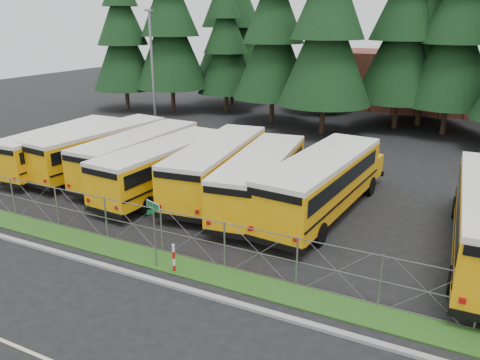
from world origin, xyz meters
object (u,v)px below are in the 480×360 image
at_px(bus_0, 66,149).
at_px(striped_bollard, 174,258).
at_px(bus_6, 324,185).
at_px(light_standard, 153,70).
at_px(bus_4, 220,168).
at_px(street_sign, 154,221).
at_px(bus_3, 168,168).
at_px(bus_1, 106,149).
at_px(bus_5, 263,179).
at_px(bus_2, 143,156).

height_order(bus_0, striped_bollard, bus_0).
distance_m(bus_6, light_standard, 20.33).
bearing_deg(bus_0, light_standard, 88.74).
xyz_separation_m(bus_0, bus_4, (11.17, 0.56, 0.10)).
relative_size(bus_4, street_sign, 4.06).
bearing_deg(bus_3, light_standard, 133.11).
xyz_separation_m(bus_1, light_standard, (-2.76, 9.19, 4.03)).
bearing_deg(bus_4, bus_0, 176.25).
height_order(bus_4, bus_6, bus_6).
xyz_separation_m(bus_4, bus_6, (6.14, -0.35, 0.06)).
distance_m(bus_0, bus_3, 8.47).
relative_size(bus_5, bus_6, 0.93).
bearing_deg(striped_bollard, bus_6, 67.04).
bearing_deg(bus_3, bus_4, 27.31).
bearing_deg(bus_3, street_sign, -54.71).
bearing_deg(striped_bollard, bus_2, 132.84).
relative_size(bus_0, bus_4, 0.94).
height_order(bus_0, bus_1, bus_1).
bearing_deg(bus_6, bus_4, -177.74).
bearing_deg(bus_5, bus_4, 159.50).
xyz_separation_m(bus_0, light_standard, (-0.09, 9.96, 4.10)).
relative_size(bus_2, bus_3, 1.00).
distance_m(bus_2, bus_3, 2.96).
bearing_deg(bus_0, bus_4, 1.13).
bearing_deg(bus_0, striped_bollard, -32.08).
xyz_separation_m(bus_4, bus_5, (2.94, -0.70, -0.04)).
bearing_deg(bus_3, bus_0, -179.89).
bearing_deg(bus_2, bus_3, -22.98).
xyz_separation_m(street_sign, light_standard, (-13.04, 18.02, 3.47)).
height_order(bus_3, bus_4, bus_4).
height_order(bus_2, street_sign, bus_2).
height_order(bus_0, bus_6, bus_6).
distance_m(bus_5, bus_6, 3.23).
bearing_deg(bus_6, bus_1, -176.64).
bearing_deg(bus_3, bus_1, 170.85).
height_order(bus_1, bus_2, bus_1).
xyz_separation_m(bus_5, street_sign, (-1.15, -7.92, 0.58)).
height_order(bus_4, light_standard, light_standard).
relative_size(street_sign, light_standard, 0.28).
xyz_separation_m(bus_3, light_standard, (-8.54, 10.56, 4.06)).
height_order(bus_2, light_standard, light_standard).
bearing_deg(light_standard, bus_3, -51.06).
height_order(bus_4, bus_5, bus_4).
distance_m(bus_1, street_sign, 13.56).
bearing_deg(bus_2, bus_6, -0.70).
relative_size(bus_0, bus_6, 0.90).
bearing_deg(light_standard, bus_1, -73.30).
relative_size(bus_0, bus_1, 0.95).
distance_m(bus_2, bus_5, 8.39).
bearing_deg(bus_6, bus_5, -168.17).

